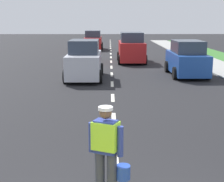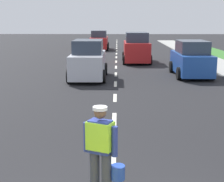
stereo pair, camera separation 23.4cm
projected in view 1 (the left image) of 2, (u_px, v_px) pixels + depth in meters
ground_plane at (111, 61)px, 25.86m from camera, size 96.00×96.00×0.00m
lane_center_line at (111, 55)px, 29.97m from camera, size 0.14×46.40×0.01m
road_worker at (107, 147)px, 6.03m from camera, size 0.76×0.44×1.67m
car_outgoing_far at (131, 48)px, 24.97m from camera, size 2.06×4.13×2.22m
car_oncoming_lead at (84, 61)px, 18.10m from camera, size 1.96×4.14×2.08m
car_oncoming_third at (93, 41)px, 35.46m from camera, size 2.00×4.09×2.00m
car_parked_far at (187, 59)px, 19.09m from camera, size 1.99×4.14×2.00m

